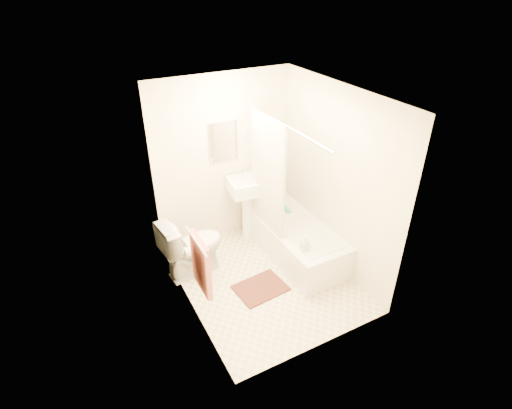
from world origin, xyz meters
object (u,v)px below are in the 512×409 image
toilet (192,246)px  sink (249,206)px  bath_mat (261,288)px  bathtub (294,239)px  soap_bottle (305,243)px

toilet → sink: bearing=-77.1°
toilet → bath_mat: 1.03m
sink → bath_mat: (-0.39, -1.08, -0.52)m
bathtub → bath_mat: (-0.77, -0.43, -0.23)m
toilet → soap_bottle: (1.18, -0.82, 0.17)m
bathtub → bath_mat: size_ratio=2.71×
toilet → soap_bottle: 1.44m
toilet → bathtub: 1.42m
bathtub → soap_bottle: (-0.21, -0.53, 0.34)m
toilet → bathtub: (1.38, -0.29, -0.17)m
toilet → bathtub: bearing=-108.8°
toilet → soap_bottle: size_ratio=3.97×
toilet → bathtub: toilet is taller
bathtub → soap_bottle: soap_bottle is taller
bath_mat → soap_bottle: size_ratio=2.98×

